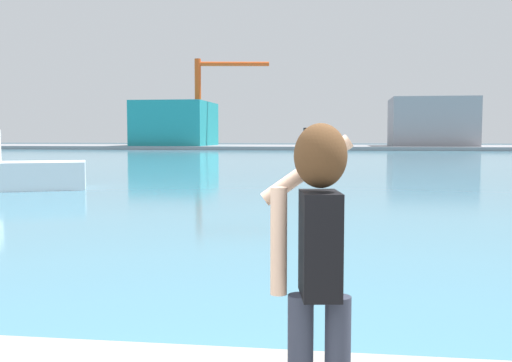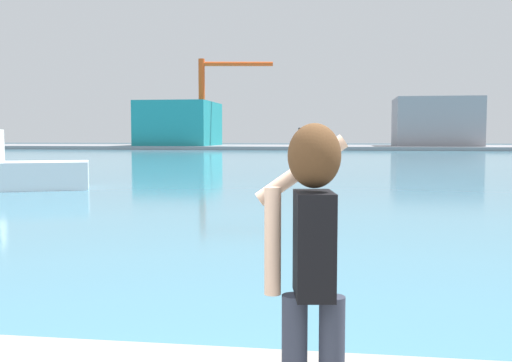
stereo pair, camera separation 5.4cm
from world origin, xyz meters
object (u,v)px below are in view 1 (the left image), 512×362
(warehouse_left, at_px, (176,124))
(warehouse_right, at_px, (432,122))
(port_crane, at_px, (208,91))
(person_photographer, at_px, (318,250))

(warehouse_left, xyz_separation_m, warehouse_right, (40.05, 0.39, 0.16))
(warehouse_left, xyz_separation_m, port_crane, (5.49, -0.49, 5.10))
(person_photographer, relative_size, warehouse_right, 0.14)
(warehouse_right, relative_size, port_crane, 0.90)
(warehouse_right, height_order, port_crane, port_crane)
(warehouse_left, relative_size, port_crane, 1.01)
(warehouse_left, relative_size, warehouse_right, 1.12)
(port_crane, bearing_deg, person_photographer, -77.15)
(person_photographer, height_order, warehouse_right, warehouse_right)
(port_crane, bearing_deg, warehouse_left, 174.90)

